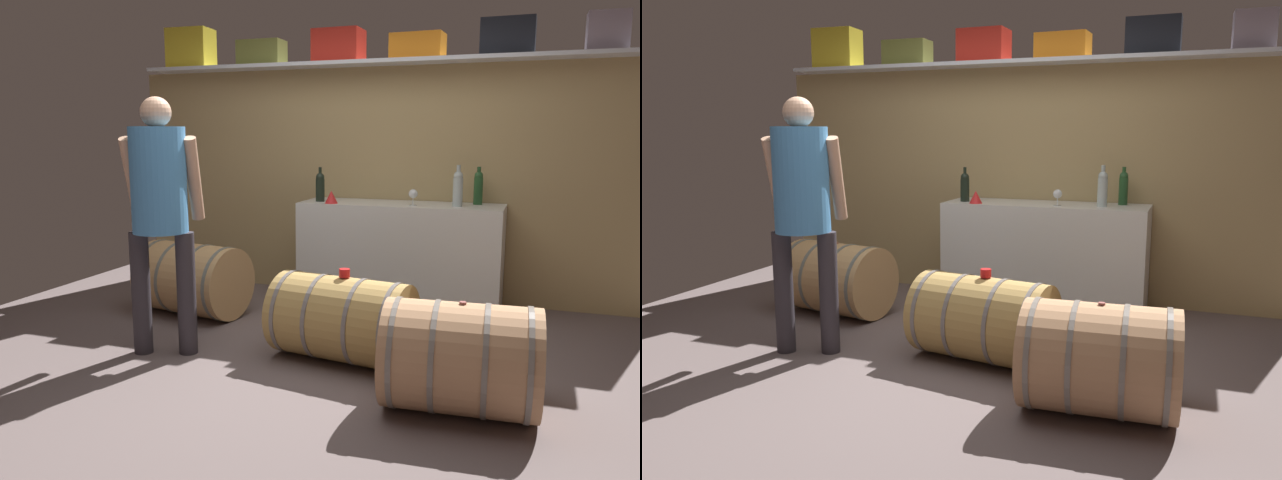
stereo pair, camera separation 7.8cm
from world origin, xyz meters
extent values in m
cube|color=#675958|center=(0.00, 0.50, -0.01)|extent=(5.88, 7.22, 0.02)
cube|color=tan|center=(0.00, 2.01, 1.01)|extent=(4.68, 0.10, 2.03)
cube|color=silver|center=(0.00, 1.86, 2.04)|extent=(4.31, 0.40, 0.03)
cube|color=yellow|center=(-1.79, 1.86, 2.24)|extent=(0.41, 0.30, 0.36)
cube|color=olive|center=(-1.06, 1.86, 2.17)|extent=(0.41, 0.26, 0.22)
cube|color=red|center=(-0.33, 1.86, 2.20)|extent=(0.41, 0.30, 0.27)
cube|color=orange|center=(0.35, 1.86, 2.16)|extent=(0.44, 0.28, 0.21)
cube|color=black|center=(1.07, 1.86, 2.20)|extent=(0.42, 0.21, 0.29)
cube|color=gray|center=(1.78, 1.86, 2.21)|extent=(0.30, 0.20, 0.29)
cube|color=silver|center=(0.28, 1.68, 0.44)|extent=(1.68, 0.54, 0.88)
cylinder|color=black|center=(-0.41, 1.60, 0.98)|extent=(0.08, 0.08, 0.19)
sphere|color=black|center=(-0.41, 1.60, 1.09)|extent=(0.07, 0.07, 0.07)
cylinder|color=black|center=(-0.41, 1.60, 1.13)|extent=(0.03, 0.03, 0.08)
cylinder|color=#26532A|center=(0.89, 1.82, 0.99)|extent=(0.07, 0.07, 0.22)
sphere|color=#26532A|center=(0.89, 1.82, 1.11)|extent=(0.07, 0.07, 0.07)
cylinder|color=#26532A|center=(0.89, 1.82, 1.16)|extent=(0.03, 0.03, 0.06)
cylinder|color=#B2C3BF|center=(0.75, 1.63, 0.99)|extent=(0.08, 0.08, 0.23)
sphere|color=#B2C3BF|center=(0.75, 1.63, 1.12)|extent=(0.08, 0.08, 0.08)
cylinder|color=#B2C3BF|center=(0.75, 1.63, 1.17)|extent=(0.03, 0.03, 0.08)
cylinder|color=white|center=(0.41, 1.56, 0.88)|extent=(0.07, 0.07, 0.00)
cylinder|color=white|center=(0.41, 1.56, 0.91)|extent=(0.01, 0.01, 0.06)
sphere|color=white|center=(0.41, 1.56, 0.97)|extent=(0.07, 0.07, 0.07)
sphere|color=maroon|center=(0.41, 1.56, 0.96)|extent=(0.05, 0.05, 0.05)
cone|color=red|center=(-0.27, 1.49, 0.93)|extent=(0.11, 0.11, 0.11)
cylinder|color=tan|center=(0.22, 0.27, 0.28)|extent=(0.95, 0.67, 0.54)
cylinder|color=slate|center=(-0.15, 0.33, 0.28)|extent=(0.11, 0.55, 0.56)
cylinder|color=slate|center=(0.08, 0.29, 0.28)|extent=(0.11, 0.55, 0.56)
cylinder|color=slate|center=(0.36, 0.25, 0.28)|extent=(0.11, 0.55, 0.56)
cylinder|color=slate|center=(0.58, 0.21, 0.28)|extent=(0.11, 0.55, 0.56)
cylinder|color=#87504D|center=(0.22, 0.27, 0.56)|extent=(0.04, 0.04, 0.01)
cylinder|color=tan|center=(-1.24, 0.85, 0.29)|extent=(0.91, 0.71, 0.57)
cylinder|color=slate|center=(-1.58, 0.91, 0.29)|extent=(0.13, 0.58, 0.59)
cylinder|color=slate|center=(-1.37, 0.87, 0.29)|extent=(0.13, 0.58, 0.59)
cylinder|color=slate|center=(-1.11, 0.83, 0.29)|extent=(0.13, 0.58, 0.59)
cylinder|color=slate|center=(-0.90, 0.79, 0.29)|extent=(0.13, 0.58, 0.59)
cylinder|color=brown|center=(-1.24, 0.85, 0.59)|extent=(0.04, 0.04, 0.01)
cylinder|color=tan|center=(1.03, -0.24, 0.30)|extent=(0.83, 0.63, 0.58)
cylinder|color=slate|center=(0.70, -0.26, 0.30)|extent=(0.06, 0.60, 0.60)
cylinder|color=slate|center=(0.90, -0.25, 0.30)|extent=(0.06, 0.60, 0.60)
cylinder|color=slate|center=(1.16, -0.24, 0.30)|extent=(0.06, 0.60, 0.60)
cylinder|color=slate|center=(1.36, -0.22, 0.30)|extent=(0.06, 0.60, 0.60)
cylinder|color=#904A47|center=(1.03, -0.24, 0.60)|extent=(0.04, 0.04, 0.01)
cylinder|color=red|center=(0.23, 0.27, 0.58)|extent=(0.07, 0.07, 0.05)
cylinder|color=#322D33|center=(-0.80, 0.05, 0.41)|extent=(0.12, 0.12, 0.82)
cylinder|color=#322D33|center=(-1.08, -0.05, 0.41)|extent=(0.12, 0.12, 0.82)
cylinder|color=#468AC7|center=(-0.94, 0.00, 1.16)|extent=(0.36, 0.36, 0.68)
sphere|color=tan|center=(-0.94, 0.00, 1.59)|extent=(0.20, 0.20, 0.20)
cylinder|color=tan|center=(-0.78, 0.16, 1.16)|extent=(0.17, 0.29, 0.57)
cylinder|color=tan|center=(-1.17, 0.04, 1.16)|extent=(0.17, 0.30, 0.56)
camera|label=1|loc=(1.37, -3.37, 1.46)|focal=34.55mm
camera|label=2|loc=(1.44, -3.35, 1.46)|focal=34.55mm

